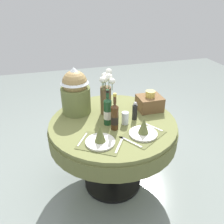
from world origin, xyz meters
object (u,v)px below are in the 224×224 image
Objects in this scene: place_setting_right at (143,130)px; pepper_mill at (135,111)px; gift_tub_back_left at (75,89)px; place_setting_left at (100,138)px; dining_table at (113,133)px; wine_bottle_centre at (108,111)px; woven_basket_side_right at (150,102)px; flower_vase at (106,93)px; wine_bottle_left at (115,116)px; tumbler_near_left at (125,118)px.

place_setting_right is 2.35× the size of pepper_mill.
pepper_mill is 0.39× the size of gift_tub_back_left.
place_setting_left is 0.49m from pepper_mill.
dining_table is 3.58× the size of wine_bottle_centre.
pepper_mill is 0.26m from woven_basket_side_right.
flower_vase is 1.34× the size of wine_bottle_centre.
flower_vase is (0.17, 0.47, 0.17)m from place_setting_left.
wine_bottle_left is 0.52m from woven_basket_side_right.
tumbler_near_left is 0.56m from gift_tub_back_left.
place_setting_left is 0.25m from wine_bottle_left.
woven_basket_side_right is at bearing -11.61° from gift_tub_back_left.
wine_bottle_left is at bearing 45.46° from place_setting_left.
wine_bottle_centre is at bearing 165.86° from tumbler_near_left.
woven_basket_side_right is at bearing -4.41° from flower_vase.
place_setting_right is at bearing 2.83° from place_setting_left.
wine_bottle_centre is (-0.04, -0.20, -0.09)m from flower_vase.
wine_bottle_centre is 0.17m from tumbler_near_left.
place_setting_right is 0.53m from flower_vase.
place_setting_right reaches higher than tumbler_near_left.
wine_bottle_left reaches higher than woven_basket_side_right.
tumbler_near_left is at bearing 113.06° from place_setting_right.
woven_basket_side_right reaches higher than place_setting_right.
gift_tub_back_left reaches higher than flower_vase.
woven_basket_side_right is (0.42, 0.13, 0.21)m from dining_table.
place_setting_right is at bearing -36.58° from wine_bottle_left.
tumbler_near_left is at bearing -14.14° from wine_bottle_centre.
woven_basket_side_right is (0.48, 0.16, -0.05)m from wine_bottle_centre.
tumbler_near_left is at bearing -148.28° from woven_basket_side_right.
gift_tub_back_left is at bearing 130.52° from place_setting_right.
tumbler_near_left reaches higher than dining_table.
pepper_mill is (0.23, 0.11, -0.04)m from wine_bottle_left.
place_setting_left is at bearing -109.94° from flower_vase.
gift_tub_back_left is 1.93× the size of woven_basket_side_right.
dining_table is 6.65× the size of pepper_mill.
wine_bottle_left is at bearing -56.19° from gift_tub_back_left.
place_setting_right is 0.92× the size of gift_tub_back_left.
gift_tub_back_left reaches higher than wine_bottle_centre.
dining_table is at bearing 122.64° from place_setting_right.
flower_vase reaches higher than tumbler_near_left.
wine_bottle_left is 0.51m from gift_tub_back_left.
tumbler_near_left is 0.25× the size of gift_tub_back_left.
wine_bottle_left is at bearing -153.34° from pepper_mill.
gift_tub_back_left is at bearing 100.17° from place_setting_left.
pepper_mill is 0.61m from gift_tub_back_left.
wine_bottle_centre is 0.27m from pepper_mill.
wine_bottle_left is 0.26m from pepper_mill.
flower_vase is at bearing 175.59° from woven_basket_side_right.
wine_bottle_centre is 0.73× the size of gift_tub_back_left.
flower_vase is at bearing -22.42° from gift_tub_back_left.
wine_bottle_left is at bearing -149.38° from woven_basket_side_right.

